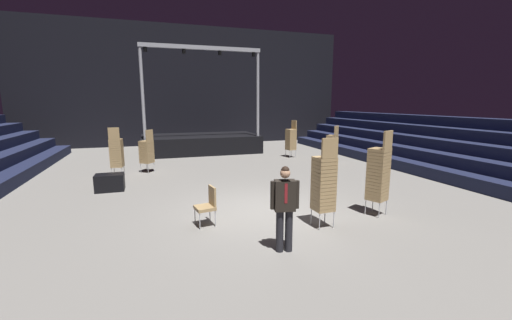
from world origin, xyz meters
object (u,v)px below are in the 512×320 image
stage_riser (201,142)px  chair_stack_front_left (291,139)px  man_with_tie (285,204)px  chair_stack_mid_right (147,151)px  loose_chair_near_man (208,204)px  equipment_road_case (110,182)px  chair_stack_mid_centre (117,152)px  chair_stack_front_right (324,183)px  chair_stack_rear_left (332,144)px  chair_stack_mid_left (378,173)px

stage_riser → chair_stack_front_left: 5.48m
man_with_tie → chair_stack_mid_right: chair_stack_mid_right is taller
man_with_tie → loose_chair_near_man: 2.25m
chair_stack_front_left → loose_chair_near_man: bearing=131.8°
chair_stack_mid_right → equipment_road_case: (-1.18, -2.66, -0.62)m
chair_stack_mid_centre → chair_stack_front_right: bearing=-45.7°
equipment_road_case → chair_stack_rear_left: bearing=13.2°
chair_stack_front_left → loose_chair_near_man: 10.21m
chair_stack_mid_left → chair_stack_mid_right: (-5.72, 7.35, -0.21)m
chair_stack_mid_right → equipment_road_case: 2.97m
chair_stack_mid_left → chair_stack_mid_right: bearing=103.8°
chair_stack_mid_left → chair_stack_rear_left: size_ratio=1.24×
chair_stack_mid_left → equipment_road_case: bearing=121.7°
chair_stack_front_right → loose_chair_near_man: 2.79m
man_with_tie → chair_stack_mid_left: size_ratio=0.77×
chair_stack_mid_right → chair_stack_front_left: bearing=-38.0°
chair_stack_mid_right → chair_stack_rear_left: same height
man_with_tie → chair_stack_front_left: bearing=-102.4°
chair_stack_mid_right → equipment_road_case: size_ratio=1.99×
stage_riser → loose_chair_near_man: 11.79m
stage_riser → chair_stack_front_right: size_ratio=3.10×
chair_stack_front_right → chair_stack_mid_right: size_ratio=1.19×
chair_stack_front_right → man_with_tie: bearing=-148.3°
chair_stack_mid_right → chair_stack_mid_centre: chair_stack_mid_centre is taller
chair_stack_mid_centre → chair_stack_mid_right: bearing=34.8°
chair_stack_front_right → equipment_road_case: bearing=133.9°
chair_stack_front_left → equipment_road_case: size_ratio=2.18×
equipment_road_case → chair_stack_mid_left: bearing=-34.2°
chair_stack_front_left → chair_stack_mid_centre: size_ratio=1.00×
chair_stack_mid_centre → loose_chair_near_man: (2.51, -6.17, -0.45)m
man_with_tie → chair_stack_mid_left: 3.36m
chair_stack_front_left → chair_stack_mid_right: chair_stack_front_left is taller
chair_stack_front_right → chair_stack_mid_right: chair_stack_front_right is taller
stage_riser → chair_stack_mid_left: (2.74, -12.32, 0.52)m
loose_chair_near_man → chair_stack_mid_left: bearing=-107.8°
chair_stack_mid_centre → equipment_road_case: chair_stack_mid_centre is taller
chair_stack_front_right → chair_stack_front_left: bearing=68.1°
man_with_tie → chair_stack_mid_left: bearing=-146.5°
chair_stack_mid_right → loose_chair_near_man: (1.40, -6.72, -0.37)m
stage_riser → chair_stack_rear_left: bearing=-43.4°
chair_stack_mid_left → stage_riser: bearing=78.5°
chair_stack_front_right → chair_stack_mid_centre: 8.73m
chair_stack_front_left → chair_stack_mid_left: (-1.57, -8.96, 0.13)m
man_with_tie → chair_stack_mid_centre: bearing=-52.9°
chair_stack_mid_left → equipment_road_case: (-6.91, 4.70, -0.83)m
man_with_tie → chair_stack_front_right: (1.38, 0.93, 0.10)m
chair_stack_mid_centre → chair_stack_mid_left: bearing=-36.2°
man_with_tie → chair_stack_rear_left: bearing=-113.9°
stage_riser → chair_stack_front_left: bearing=-37.9°
stage_riser → loose_chair_near_man: bearing=-97.7°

